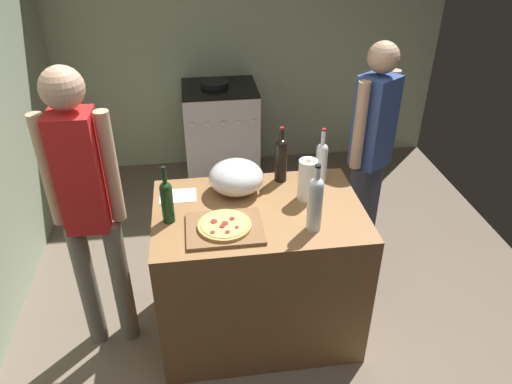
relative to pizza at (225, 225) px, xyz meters
name	(u,v)px	position (x,y,z in m)	size (l,w,h in m)	color
ground_plane	(259,247)	(0.32, 0.97, -0.94)	(3.95, 3.60, 0.02)	#6B5B4C
kitchen_wall_rear	(235,31)	(0.32, 2.52, 0.37)	(3.95, 0.10, 2.60)	#99A889
counter	(258,271)	(0.20, 0.17, -0.48)	(1.17, 0.79, 0.90)	olive
cutting_board	(225,228)	(0.00, 0.00, -0.02)	(0.40, 0.32, 0.02)	brown
pizza	(225,225)	(0.00, 0.00, 0.00)	(0.28, 0.28, 0.03)	tan
mixing_bowl	(236,177)	(0.10, 0.37, 0.07)	(0.32, 0.32, 0.19)	#B2B2B7
paper_towel_roll	(307,180)	(0.49, 0.25, 0.09)	(0.11, 0.11, 0.25)	white
wine_bottle_green	(281,158)	(0.38, 0.47, 0.12)	(0.07, 0.07, 0.35)	black
wine_bottle_amber	(315,201)	(0.46, -0.05, 0.14)	(0.08, 0.08, 0.38)	silver
wine_bottle_dark	(321,160)	(0.62, 0.42, 0.11)	(0.07, 0.07, 0.35)	silver
wine_bottle_clear	(167,199)	(-0.29, 0.12, 0.11)	(0.07, 0.07, 0.33)	#143819
recipe_sheet	(178,196)	(-0.24, 0.37, -0.03)	(0.21, 0.15, 0.00)	white
stove	(221,134)	(0.13, 2.12, -0.47)	(0.67, 0.60, 0.96)	#B7B7BC
person_in_stripes	(87,202)	(-0.71, 0.19, 0.08)	(0.38, 0.21, 1.74)	slate
person_in_red	(371,146)	(1.05, 0.74, 0.02)	(0.34, 0.29, 1.65)	#383D4C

